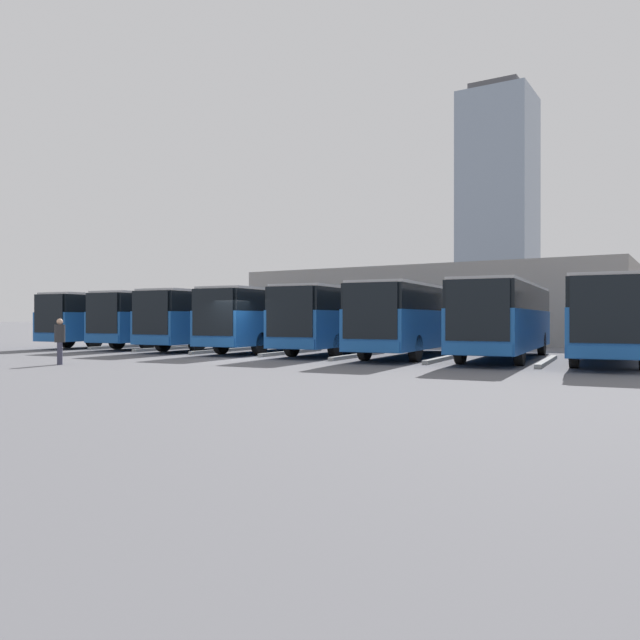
{
  "coord_description": "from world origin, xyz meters",
  "views": [
    {
      "loc": [
        -16.92,
        20.92,
        1.7
      ],
      "look_at": [
        -0.57,
        -5.83,
        1.64
      ],
      "focal_mm": 35.0,
      "sensor_mm": 36.0,
      "label": 1
    }
  ],
  "objects_px": {
    "bus_1": "(505,317)",
    "bus_5": "(221,317)",
    "pedestrian": "(60,340)",
    "bus_2": "(416,317)",
    "bus_4": "(278,317)",
    "bus_7": "(125,318)",
    "bus_6": "(174,318)",
    "bus_3": "(345,317)",
    "bus_0": "(610,317)"
  },
  "relations": [
    {
      "from": "bus_3",
      "to": "pedestrian",
      "type": "height_order",
      "value": "bus_3"
    },
    {
      "from": "bus_5",
      "to": "pedestrian",
      "type": "height_order",
      "value": "bus_5"
    },
    {
      "from": "pedestrian",
      "to": "bus_1",
      "type": "bearing_deg",
      "value": 77.62
    },
    {
      "from": "bus_0",
      "to": "bus_4",
      "type": "height_order",
      "value": "same"
    },
    {
      "from": "bus_3",
      "to": "bus_7",
      "type": "xyz_separation_m",
      "value": [
        15.9,
        -0.11,
        0.0
      ]
    },
    {
      "from": "bus_2",
      "to": "bus_5",
      "type": "xyz_separation_m",
      "value": [
        11.92,
        -0.54,
        0.0
      ]
    },
    {
      "from": "bus_0",
      "to": "bus_1",
      "type": "distance_m",
      "value": 3.98
    },
    {
      "from": "bus_6",
      "to": "bus_4",
      "type": "bearing_deg",
      "value": 170.24
    },
    {
      "from": "bus_0",
      "to": "bus_1",
      "type": "relative_size",
      "value": 1.0
    },
    {
      "from": "bus_0",
      "to": "bus_7",
      "type": "height_order",
      "value": "same"
    },
    {
      "from": "bus_0",
      "to": "bus_3",
      "type": "relative_size",
      "value": 1.0
    },
    {
      "from": "bus_0",
      "to": "bus_5",
      "type": "bearing_deg",
      "value": -6.59
    },
    {
      "from": "bus_5",
      "to": "bus_6",
      "type": "bearing_deg",
      "value": -12.2
    },
    {
      "from": "bus_0",
      "to": "bus_5",
      "type": "xyz_separation_m",
      "value": [
        19.87,
        -0.25,
        0.0
      ]
    },
    {
      "from": "bus_3",
      "to": "bus_4",
      "type": "relative_size",
      "value": 1.0
    },
    {
      "from": "bus_5",
      "to": "bus_6",
      "type": "xyz_separation_m",
      "value": [
        3.97,
        -0.44,
        0.0
      ]
    },
    {
      "from": "bus_2",
      "to": "bus_6",
      "type": "bearing_deg",
      "value": -9.39
    },
    {
      "from": "bus_1",
      "to": "bus_3",
      "type": "height_order",
      "value": "same"
    },
    {
      "from": "bus_2",
      "to": "bus_4",
      "type": "relative_size",
      "value": 1.0
    },
    {
      "from": "bus_6",
      "to": "pedestrian",
      "type": "bearing_deg",
      "value": 111.89
    },
    {
      "from": "bus_3",
      "to": "bus_5",
      "type": "relative_size",
      "value": 1.0
    },
    {
      "from": "bus_3",
      "to": "bus_4",
      "type": "bearing_deg",
      "value": -3.56
    },
    {
      "from": "bus_3",
      "to": "bus_0",
      "type": "bearing_deg",
      "value": 172.64
    },
    {
      "from": "bus_1",
      "to": "bus_5",
      "type": "distance_m",
      "value": 15.91
    },
    {
      "from": "bus_2",
      "to": "bus_7",
      "type": "xyz_separation_m",
      "value": [
        19.87,
        -0.71,
        0.0
      ]
    },
    {
      "from": "bus_2",
      "to": "bus_5",
      "type": "height_order",
      "value": "same"
    },
    {
      "from": "bus_2",
      "to": "pedestrian",
      "type": "xyz_separation_m",
      "value": [
        9.28,
        11.61,
        -0.85
      ]
    },
    {
      "from": "bus_1",
      "to": "bus_7",
      "type": "relative_size",
      "value": 1.0
    },
    {
      "from": "bus_4",
      "to": "bus_6",
      "type": "xyz_separation_m",
      "value": [
        7.95,
        -0.54,
        0.0
      ]
    },
    {
      "from": "bus_5",
      "to": "bus_2",
      "type": "bearing_deg",
      "value": 171.55
    },
    {
      "from": "bus_3",
      "to": "bus_5",
      "type": "distance_m",
      "value": 7.95
    },
    {
      "from": "bus_0",
      "to": "bus_3",
      "type": "distance_m",
      "value": 11.93
    },
    {
      "from": "bus_0",
      "to": "bus_6",
      "type": "relative_size",
      "value": 1.0
    },
    {
      "from": "bus_3",
      "to": "bus_4",
      "type": "height_order",
      "value": "same"
    },
    {
      "from": "bus_0",
      "to": "bus_1",
      "type": "bearing_deg",
      "value": -3.28
    },
    {
      "from": "bus_1",
      "to": "bus_7",
      "type": "xyz_separation_m",
      "value": [
        23.85,
        -0.61,
        0.0
      ]
    },
    {
      "from": "bus_4",
      "to": "bus_1",
      "type": "bearing_deg",
      "value": 172.55
    },
    {
      "from": "bus_1",
      "to": "bus_5",
      "type": "height_order",
      "value": "same"
    },
    {
      "from": "bus_2",
      "to": "pedestrian",
      "type": "distance_m",
      "value": 14.89
    },
    {
      "from": "bus_4",
      "to": "bus_5",
      "type": "distance_m",
      "value": 3.98
    },
    {
      "from": "bus_0",
      "to": "pedestrian",
      "type": "bearing_deg",
      "value": 28.78
    },
    {
      "from": "bus_4",
      "to": "bus_7",
      "type": "height_order",
      "value": "same"
    },
    {
      "from": "bus_1",
      "to": "pedestrian",
      "type": "height_order",
      "value": "bus_1"
    },
    {
      "from": "bus_7",
      "to": "bus_4",
      "type": "bearing_deg",
      "value": 172.83
    },
    {
      "from": "bus_6",
      "to": "pedestrian",
      "type": "relative_size",
      "value": 6.97
    },
    {
      "from": "bus_1",
      "to": "bus_5",
      "type": "bearing_deg",
      "value": -7.41
    },
    {
      "from": "bus_3",
      "to": "pedestrian",
      "type": "xyz_separation_m",
      "value": [
        5.3,
        12.21,
        -0.85
      ]
    },
    {
      "from": "bus_2",
      "to": "bus_4",
      "type": "height_order",
      "value": "same"
    },
    {
      "from": "bus_0",
      "to": "bus_6",
      "type": "distance_m",
      "value": 23.86
    },
    {
      "from": "bus_3",
      "to": "bus_5",
      "type": "bearing_deg",
      "value": -5.43
    }
  ]
}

